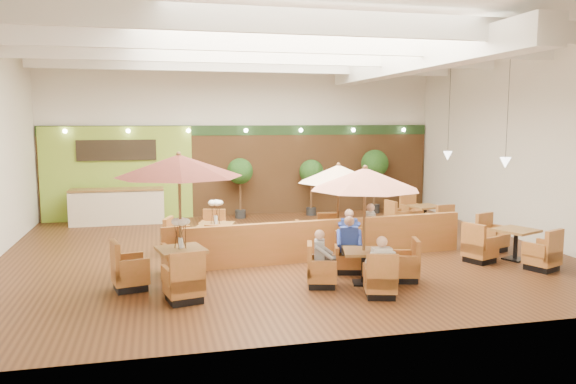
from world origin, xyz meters
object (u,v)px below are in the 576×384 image
object	(u,v)px
table_3	(206,236)
topiary_2	(375,166)
table_0	(176,191)
topiary_0	(240,174)
diner_1	(349,239)
diner_2	(322,252)
topiary_1	(311,174)
table_1	(365,203)
diner_3	(349,229)
table_4	(505,246)
table_2	(338,191)
table_5	(417,218)
diner_4	(368,222)
service_counter	(117,206)
diner_0	(381,260)
booth_divider	(329,240)

from	to	relation	value
table_3	topiary_2	world-z (taller)	topiary_2
table_0	topiary_0	world-z (taller)	table_0
diner_1	diner_2	world-z (taller)	diner_1
topiary_1	diner_1	bearing A→B (deg)	-99.28
table_3	topiary_0	bearing A→B (deg)	90.45
table_1	table_3	xyz separation A→B (m)	(-2.95, 3.52, -1.26)
table_1	diner_3	size ratio (longest dim) A/B	3.20
table_3	topiary_1	world-z (taller)	topiary_1
diner_3	table_1	bearing A→B (deg)	-89.01
table_4	diner_1	size ratio (longest dim) A/B	3.41
table_3	table_4	xyz separation A→B (m)	(7.02, -2.47, -0.09)
table_2	table_5	size ratio (longest dim) A/B	0.91
table_2	table_5	bearing A→B (deg)	44.30
topiary_2	diner_3	world-z (taller)	topiary_2
table_1	table_0	bearing A→B (deg)	-175.27
topiary_0	diner_4	bearing A→B (deg)	-65.33
table_0	diner_4	world-z (taller)	table_0
diner_3	service_counter	bearing A→B (deg)	144.87
table_5	table_1	bearing A→B (deg)	-134.61
topiary_2	diner_0	distance (m)	10.16
topiary_0	topiary_2	distance (m)	4.99
topiary_0	diner_1	world-z (taller)	topiary_0
table_0	topiary_0	distance (m)	8.21
topiary_1	diner_3	xyz separation A→B (m)	(-0.85, -6.45, -0.74)
booth_divider	topiary_1	world-z (taller)	topiary_1
diner_1	diner_4	size ratio (longest dim) A/B	1.05
diner_0	diner_4	world-z (taller)	diner_4
table_4	topiary_0	distance (m)	9.29
diner_1	diner_2	xyz separation A→B (m)	(-0.91, -0.91, -0.03)
table_5	diner_4	world-z (taller)	diner_4
diner_1	diner_2	size ratio (longest dim) A/B	1.11
table_5	diner_3	size ratio (longest dim) A/B	3.23
diner_4	booth_divider	bearing A→B (deg)	136.08
table_5	topiary_1	distance (m)	4.30
topiary_1	booth_divider	bearing A→B (deg)	-101.78
table_2	table_0	bearing A→B (deg)	-142.18
topiary_0	topiary_1	xyz separation A→B (m)	(2.58, 0.00, -0.07)
table_5	topiary_1	world-z (taller)	topiary_1
table_4	diner_0	world-z (taller)	diner_0
table_1	diner_0	world-z (taller)	table_1
table_2	diner_3	xyz separation A→B (m)	(-0.00, -0.85, -0.85)
table_4	diner_3	bearing A→B (deg)	142.25
topiary_1	diner_3	bearing A→B (deg)	-97.48
topiary_1	diner_0	distance (m)	9.54
service_counter	diner_4	world-z (taller)	diner_4
topiary_0	topiary_2	xyz separation A→B (m)	(4.99, 0.00, 0.17)
topiary_0	table_2	bearing A→B (deg)	-72.86
diner_1	topiary_2	bearing A→B (deg)	-99.16
topiary_0	table_1	bearing A→B (deg)	-81.11
table_5	booth_divider	bearing A→B (deg)	-149.95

